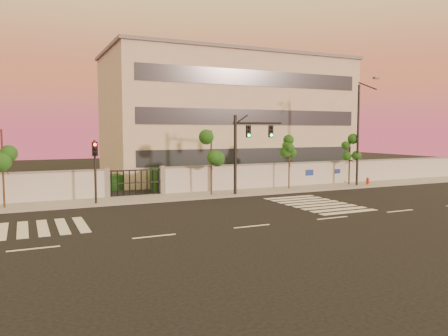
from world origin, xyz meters
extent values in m
plane|color=black|center=(0.00, 0.00, 0.00)|extent=(120.00, 120.00, 0.00)
cube|color=gray|center=(0.00, 10.50, 0.07)|extent=(60.00, 3.00, 0.15)
cube|color=#ACAFB3|center=(14.50, 12.00, 1.00)|extent=(31.00, 0.30, 2.00)
cube|color=slate|center=(14.50, 12.00, 2.06)|extent=(31.00, 0.36, 0.12)
cube|color=slate|center=(-5.00, 12.00, 1.10)|extent=(0.35, 0.35, 2.20)
cube|color=slate|center=(-1.00, 12.00, 1.10)|extent=(0.35, 0.35, 2.20)
cube|color=black|center=(9.00, 14.50, 0.90)|extent=(20.00, 2.00, 1.80)
cube|color=black|center=(-3.00, 17.00, 0.60)|extent=(6.00, 1.50, 1.20)
cube|color=#BCB49F|center=(9.00, 22.00, 6.00)|extent=(24.00, 12.00, 12.00)
cube|color=#262D38|center=(9.00, 15.98, 2.50)|extent=(22.00, 0.08, 1.40)
cube|color=#262D38|center=(9.00, 15.98, 6.00)|extent=(22.00, 0.08, 1.40)
cube|color=#262D38|center=(9.00, 15.98, 9.50)|extent=(22.00, 0.08, 1.40)
cube|color=slate|center=(9.00, 22.00, 12.10)|extent=(24.40, 12.40, 0.30)
cube|color=silver|center=(-11.30, 4.00, 0.01)|extent=(0.50, 4.00, 0.02)
cube|color=silver|center=(-10.40, 4.00, 0.01)|extent=(0.50, 4.00, 0.02)
cube|color=silver|center=(-9.50, 4.00, 0.01)|extent=(0.50, 4.00, 0.02)
cube|color=silver|center=(-8.60, 4.00, 0.01)|extent=(0.50, 4.00, 0.02)
cube|color=silver|center=(-7.70, 4.00, 0.01)|extent=(0.50, 4.00, 0.02)
cube|color=silver|center=(7.00, 1.00, 0.01)|extent=(4.00, 0.50, 0.02)
cube|color=silver|center=(7.00, 1.90, 0.01)|extent=(4.00, 0.50, 0.02)
cube|color=silver|center=(7.00, 2.80, 0.01)|extent=(4.00, 0.50, 0.02)
cube|color=silver|center=(7.00, 3.70, 0.01)|extent=(4.00, 0.50, 0.02)
cube|color=silver|center=(7.00, 4.60, 0.01)|extent=(4.00, 0.50, 0.02)
cube|color=silver|center=(7.00, 5.50, 0.01)|extent=(4.00, 0.50, 0.02)
cube|color=silver|center=(7.00, 6.40, 0.01)|extent=(4.00, 0.50, 0.02)
cube|color=silver|center=(7.00, 7.30, 0.01)|extent=(4.00, 0.50, 0.02)
cube|color=silver|center=(-10.00, 0.00, 0.01)|extent=(2.00, 0.15, 0.01)
cube|color=silver|center=(-5.00, 0.00, 0.01)|extent=(2.00, 0.15, 0.01)
cube|color=silver|center=(0.00, 0.00, 0.01)|extent=(2.00, 0.15, 0.01)
cube|color=silver|center=(5.00, 0.00, 0.01)|extent=(2.00, 0.15, 0.01)
cube|color=silver|center=(10.00, 0.00, 0.01)|extent=(2.00, 0.15, 0.01)
cylinder|color=#382314|center=(-11.38, 10.30, 2.43)|extent=(0.12, 0.12, 4.87)
sphere|color=#1B4F16|center=(-11.38, 10.30, 3.89)|extent=(1.12, 1.12, 1.12)
sphere|color=#1B4F16|center=(-11.03, 10.51, 3.16)|extent=(0.85, 0.85, 0.85)
cylinder|color=#382314|center=(2.07, 10.02, 2.40)|extent=(0.12, 0.12, 4.79)
sphere|color=#1B4F16|center=(2.07, 10.02, 3.83)|extent=(1.11, 1.11, 1.11)
sphere|color=#1B4F16|center=(2.42, 10.22, 3.11)|extent=(0.85, 0.85, 0.85)
sphere|color=#1B4F16|center=(1.77, 9.87, 3.35)|extent=(0.81, 0.81, 0.81)
cylinder|color=#382314|center=(9.08, 10.55, 2.20)|extent=(0.11, 0.11, 4.40)
sphere|color=#1B4F16|center=(9.08, 10.55, 3.52)|extent=(1.05, 1.05, 1.05)
sphere|color=#1B4F16|center=(9.41, 10.74, 2.86)|extent=(0.80, 0.80, 0.80)
sphere|color=#1B4F16|center=(8.79, 10.40, 3.08)|extent=(0.76, 0.76, 0.76)
cylinder|color=#382314|center=(15.25, 10.60, 2.20)|extent=(0.12, 0.12, 4.40)
sphere|color=#1B4F16|center=(15.25, 10.60, 3.52)|extent=(1.12, 1.12, 1.12)
sphere|color=#1B4F16|center=(15.60, 10.80, 2.86)|extent=(0.85, 0.85, 0.85)
sphere|color=#1B4F16|center=(14.94, 10.45, 3.08)|extent=(0.81, 0.81, 0.81)
cylinder|color=black|center=(3.78, 9.58, 2.96)|extent=(0.23, 0.23, 5.91)
cylinder|color=black|center=(5.59, 9.58, 5.34)|extent=(3.49, 1.29, 0.15)
cube|color=black|center=(4.83, 9.53, 4.72)|extent=(0.33, 0.17, 0.86)
sphere|color=#0CF259|center=(4.83, 9.42, 4.45)|extent=(0.19, 0.19, 0.19)
cube|color=black|center=(6.74, 9.53, 4.72)|extent=(0.33, 0.17, 0.86)
sphere|color=#0CF259|center=(6.74, 9.42, 4.45)|extent=(0.19, 0.19, 0.19)
cylinder|color=black|center=(-6.13, 9.54, 2.09)|extent=(0.15, 0.15, 4.18)
cube|color=black|center=(-6.13, 9.49, 3.62)|extent=(0.32, 0.17, 0.84)
sphere|color=red|center=(-6.13, 9.38, 3.88)|extent=(0.19, 0.19, 0.19)
cylinder|color=black|center=(15.54, 9.95, 4.32)|extent=(0.19, 0.19, 8.65)
cylinder|color=black|center=(15.54, 8.98, 8.43)|extent=(0.11, 2.07, 0.84)
cube|color=#3F3F44|center=(15.54, 8.01, 8.97)|extent=(0.54, 0.27, 0.16)
cylinder|color=red|center=(16.78, 9.99, 0.26)|extent=(0.22, 0.22, 0.51)
cylinder|color=red|center=(16.78, 9.99, 0.56)|extent=(0.29, 0.29, 0.10)
sphere|color=red|center=(16.78, 9.99, 0.67)|extent=(0.18, 0.18, 0.18)
cylinder|color=red|center=(16.78, 9.99, 0.36)|extent=(0.30, 0.17, 0.10)
camera|label=1|loc=(-10.24, -18.88, 4.73)|focal=35.00mm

